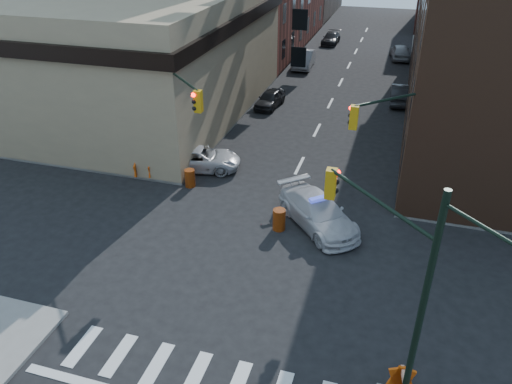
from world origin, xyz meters
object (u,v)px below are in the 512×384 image
Objects in this scene: parked_car_wnear at (270,99)px; barrel_road at (279,220)px; police_car at (318,212)px; parked_car_enear at (401,93)px; pickup at (200,158)px; barricade_nw_a at (141,155)px; barrel_bank at (190,178)px; pedestrian_a at (141,135)px; parked_car_wfar at (304,59)px; pedestrian_b at (146,161)px.

parked_car_wnear is 17.81m from barrel_road.
parked_car_enear is at bearing 38.81° from police_car.
pickup reaches higher than barricade_nw_a.
parked_car_wnear reaches higher than barrel_bank.
pedestrian_a is (-5.88, -10.56, 0.47)m from parked_car_wnear.
police_car is 12.37m from barricade_nw_a.
parked_car_wnear is 13.42m from barricade_nw_a.
barrel_bank is (-11.00, -18.24, -0.25)m from parked_car_enear.
barrel_bank is at bearing -32.80° from barricade_nw_a.
barrel_road is (-4.99, -21.10, -0.22)m from parked_car_enear.
parked_car_enear reaches higher than pickup.
pickup is at bearing -14.80° from pedestrian_a.
parked_car_wnear is 12.15m from parked_car_wfar.
parked_car_wfar is 4.44× the size of barrel_road.
parked_car_wfar reaches higher than barrel_road.
barrel_road is at bearing -141.73° from pickup.
barrel_bank is at bearing -34.47° from pedestrian_a.
pickup is 24.15m from parked_car_wfar.
pickup is 1.06× the size of parked_car_enear.
police_car is at bearing -60.95° from parked_car_wnear.
barricade_nw_a is (0.96, -1.93, -0.50)m from pedestrian_a.
pedestrian_a is (-12.76, 5.63, 0.35)m from police_car.
barrel_bank is at bearing 154.58° from barrel_road.
parked_car_wnear is (1.22, 11.96, -0.03)m from pickup.
pedestrian_b is (-3.88, -13.81, 0.36)m from parked_car_wnear.
pickup is at bearing 52.79° from parked_car_enear.
barricade_nw_a is at bearing 156.74° from barrel_bank.
police_car is 8.05m from barrel_bank.
parked_car_wnear is (-6.88, 16.18, -0.12)m from police_car.
pedestrian_b is (-4.14, -25.95, 0.20)m from parked_car_wfar.
parked_car_enear is 21.63m from pedestrian_a.
pedestrian_a is 1.52× the size of barricade_nw_a.
pedestrian_b is 9.56m from barrel_road.
parked_car_enear reaches higher than barrel_bank.
pickup is 3.85× the size of barricade_nw_a.
pickup is at bearing -89.80° from parked_car_wnear.
barrel_bank is (4.96, -3.65, -0.61)m from pedestrian_a.
police_car is 1.38× the size of parked_car_wnear.
pedestrian_a is 2.21m from barricade_nw_a.
parked_car_wnear is at bearing 76.44° from pedestrian_b.
police_car is 1.08× the size of parked_car_wfar.
parked_car_wnear is 3.02× the size of barricade_nw_a.
pedestrian_a is 1.12× the size of pedestrian_b.
parked_car_enear is (3.20, 20.22, -0.00)m from police_car.
parked_car_wfar reaches higher than parked_car_wnear.
pedestrian_a is 1.75× the size of barrel_road.
pedestrian_a is at bearing 40.48° from parked_car_enear.
barrel_road is 11.01m from barricade_nw_a.
pickup is 4.44× the size of barrel_road.
barrel_bank is (-7.80, 1.98, -0.26)m from police_car.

